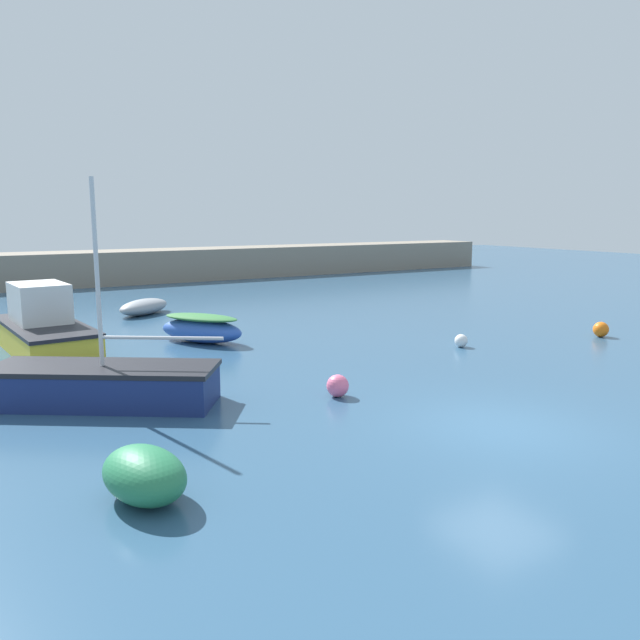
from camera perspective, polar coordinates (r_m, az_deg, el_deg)
ground_plane at (r=14.44m, az=16.16°, el=-9.77°), size 120.00×120.00×0.20m
harbor_breakwater at (r=44.34m, az=-17.59°, el=4.66°), size 60.51×3.86×2.19m
rowboat_with_red_cover at (r=23.04m, az=-10.80°, el=-0.74°), size 2.95×3.52×1.03m
dinghy_near_pier at (r=10.78m, az=-15.78°, el=-13.46°), size 1.53×2.01×0.89m
rowboat_white_midwater at (r=30.14m, az=-15.81°, el=1.17°), size 3.26×2.98×0.71m
motorboat_with_cabin at (r=23.05m, az=-23.95°, el=-0.64°), size 2.78×6.26×2.31m
sailboat_tall_mast at (r=16.17m, az=-19.17°, el=-5.58°), size 5.55×4.55×5.47m
mooring_buoy_white at (r=22.42m, az=12.78°, el=-1.85°), size 0.46×0.46×0.46m
mooring_buoy_orange at (r=25.97m, az=24.30°, el=-0.79°), size 0.58×0.58×0.58m
mooring_buoy_pink at (r=15.99m, az=1.63°, el=-6.03°), size 0.58×0.58×0.58m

